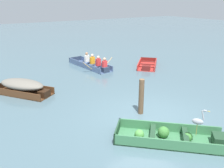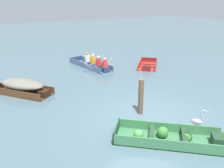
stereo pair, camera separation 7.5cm
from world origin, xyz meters
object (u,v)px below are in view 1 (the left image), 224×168
Objects in this scene: skiff_dark_varnish_mid_moored at (23,86)px; rowboat_slate_blue_with_crew at (92,64)px; dinghy_green_foreground at (171,137)px; skiff_red_near_moored at (147,65)px; mooring_post at (141,97)px; heron_on_dinghy at (198,121)px.

rowboat_slate_blue_with_crew reaches higher than skiff_dark_varnish_mid_moored.
dinghy_green_foreground is at bearing -102.32° from rowboat_slate_blue_with_crew.
rowboat_slate_blue_with_crew is at bearing 77.68° from dinghy_green_foreground.
skiff_dark_varnish_mid_moored is at bearing -154.25° from rowboat_slate_blue_with_crew.
mooring_post reaches higher than skiff_red_near_moored.
mooring_post is (-4.61, -5.15, 0.58)m from skiff_red_near_moored.
skiff_red_near_moored is at bearing -29.40° from rowboat_slate_blue_with_crew.
dinghy_green_foreground is 7.22m from skiff_dark_varnish_mid_moored.
rowboat_slate_blue_with_crew is (4.85, 2.34, -0.16)m from skiff_dark_varnish_mid_moored.
rowboat_slate_blue_with_crew is at bearing 80.71° from heron_on_dinghy.
dinghy_green_foreground is 1.11× the size of skiff_dark_varnish_mid_moored.
skiff_dark_varnish_mid_moored is 5.64m from mooring_post.
skiff_red_near_moored is at bearing 59.28° from heron_on_dinghy.
rowboat_slate_blue_with_crew is at bearing 77.53° from mooring_post.
dinghy_green_foreground is 2.17m from mooring_post.
dinghy_green_foreground is at bearing -124.98° from skiff_red_near_moored.
skiff_dark_varnish_mid_moored is at bearing 126.15° from mooring_post.
skiff_red_near_moored is 1.80× the size of mooring_post.
heron_on_dinghy is at bearing -57.97° from dinghy_green_foreground.
skiff_red_near_moored is (5.04, 7.20, -0.02)m from dinghy_green_foreground.
skiff_dark_varnish_mid_moored is 2.07× the size of mooring_post.
mooring_post reaches higher than heron_on_dinghy.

